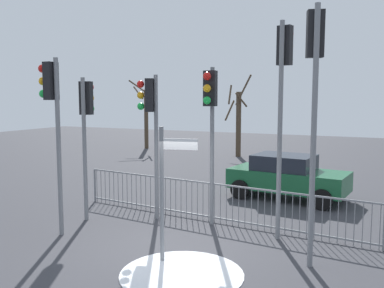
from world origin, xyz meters
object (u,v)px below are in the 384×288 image
(traffic_light_rear_left, at_px, (151,114))
(traffic_light_foreground_right, at_px, (86,116))
(traffic_light_mid_right, at_px, (52,106))
(traffic_light_foreground_left, at_px, (283,82))
(traffic_light_mid_left, at_px, (314,78))
(car_green_far, at_px, (287,176))
(direction_sign_post, at_px, (165,186))
(traffic_light_rear_right, at_px, (210,110))
(bare_tree_left, at_px, (146,115))
(bare_tree_centre, at_px, (238,120))

(traffic_light_rear_left, bearing_deg, traffic_light_foreground_right, 93.35)
(traffic_light_mid_right, distance_m, traffic_light_foreground_left, 5.52)
(traffic_light_mid_left, height_order, traffic_light_mid_right, traffic_light_mid_left)
(traffic_light_rear_left, height_order, car_green_far, traffic_light_rear_left)
(traffic_light_mid_right, distance_m, direction_sign_post, 3.67)
(traffic_light_mid_left, distance_m, traffic_light_rear_right, 3.28)
(traffic_light_rear_right, height_order, traffic_light_rear_left, traffic_light_rear_right)
(traffic_light_rear_right, height_order, car_green_far, traffic_light_rear_right)
(traffic_light_foreground_right, distance_m, traffic_light_mid_right, 1.48)
(traffic_light_mid_right, xyz_separation_m, car_green_far, (4.35, 6.10, -2.39))
(traffic_light_mid_right, xyz_separation_m, bare_tree_left, (-7.10, 16.01, -0.94))
(traffic_light_foreground_right, distance_m, traffic_light_foreground_left, 5.35)
(traffic_light_foreground_left, distance_m, direction_sign_post, 3.76)
(traffic_light_mid_left, distance_m, traffic_light_foreground_left, 1.66)
(traffic_light_foreground_right, height_order, bare_tree_left, bare_tree_left)
(traffic_light_mid_right, xyz_separation_m, direction_sign_post, (3.28, -0.40, -1.59))
(traffic_light_mid_left, xyz_separation_m, direction_sign_post, (-2.71, -1.12, -2.18))
(bare_tree_left, bearing_deg, traffic_light_mid_right, -66.08)
(traffic_light_mid_left, relative_size, traffic_light_foreground_left, 1.00)
(direction_sign_post, bearing_deg, car_green_far, 67.49)
(traffic_light_mid_right, distance_m, bare_tree_centre, 15.08)
(traffic_light_foreground_left, relative_size, direction_sign_post, 1.83)
(traffic_light_rear_right, relative_size, car_green_far, 1.04)
(traffic_light_foreground_left, bearing_deg, traffic_light_rear_right, -173.99)
(car_green_far, distance_m, bare_tree_centre, 10.22)
(traffic_light_rear_right, height_order, bare_tree_left, bare_tree_left)
(traffic_light_foreground_right, bearing_deg, direction_sign_post, -38.99)
(traffic_light_rear_right, distance_m, bare_tree_left, 17.20)
(car_green_far, bearing_deg, traffic_light_rear_left, -120.00)
(direction_sign_post, distance_m, car_green_far, 6.64)
(traffic_light_foreground_left, relative_size, bare_tree_centre, 1.10)
(traffic_light_foreground_left, bearing_deg, traffic_light_mid_left, -46.25)
(car_green_far, bearing_deg, traffic_light_foreground_left, -73.11)
(traffic_light_mid_right, height_order, bare_tree_left, bare_tree_left)
(traffic_light_mid_left, relative_size, car_green_far, 1.29)
(bare_tree_left, xyz_separation_m, bare_tree_centre, (6.67, -0.98, -0.14))
(traffic_light_foreground_left, height_order, car_green_far, traffic_light_foreground_left)
(bare_tree_centre, bearing_deg, traffic_light_rear_left, -81.76)
(traffic_light_foreground_left, relative_size, traffic_light_rear_left, 1.29)
(traffic_light_foreground_right, xyz_separation_m, bare_tree_centre, (-0.27, 13.59, -0.78))
(direction_sign_post, height_order, car_green_far, direction_sign_post)
(traffic_light_rear_right, bearing_deg, traffic_light_mid_left, 148.06)
(traffic_light_foreground_right, bearing_deg, car_green_far, 35.06)
(traffic_light_foreground_right, height_order, traffic_light_mid_right, traffic_light_mid_right)
(traffic_light_rear_left, xyz_separation_m, bare_tree_centre, (-1.86, 12.85, -0.84))
(traffic_light_rear_left, xyz_separation_m, bare_tree_left, (-8.54, 13.83, -0.69))
(traffic_light_foreground_right, distance_m, traffic_light_rear_left, 1.76)
(bare_tree_centre, bearing_deg, traffic_light_mid_left, -65.85)
(car_green_far, bearing_deg, traffic_light_foreground_right, -127.40)
(direction_sign_post, bearing_deg, bare_tree_centre, 90.37)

